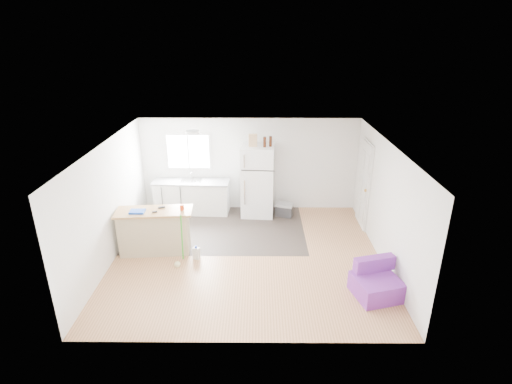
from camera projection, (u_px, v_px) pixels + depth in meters
room at (247, 204)px, 7.91m from camera, size 5.51×5.01×2.41m
vinyl_zone at (218, 229)px, 9.52m from camera, size 4.05×2.50×0.00m
window at (188, 152)px, 10.09m from camera, size 1.18×0.06×0.98m
interior_door at (364, 185)px, 9.40m from camera, size 0.11×0.92×2.10m
ceiling_fixture at (192, 132)px, 8.59m from camera, size 0.30×0.30×0.07m
kitchen_cabinets at (192, 196)px, 10.24m from camera, size 1.95×0.69×1.13m
peninsula at (155, 231)px, 8.36m from camera, size 1.60×0.72×0.96m
refrigerator at (258, 181)px, 9.97m from camera, size 0.85×0.81×1.81m
cooler at (284, 210)px, 10.13m from camera, size 0.51×0.41×0.33m
purple_seat at (376, 283)px, 7.07m from camera, size 0.92×0.90×0.63m
cleaner_jug at (196, 253)px, 8.22m from camera, size 0.16×0.14×0.30m
mop at (179, 256)px, 7.93m from camera, size 0.23×0.33×1.16m
red_cup at (182, 207)px, 8.19m from camera, size 0.09×0.09×0.12m
blue_tray at (137, 212)px, 8.10m from camera, size 0.31×0.23×0.04m
tool_a at (162, 207)px, 8.30m from camera, size 0.15×0.10×0.03m
tool_b at (155, 212)px, 8.09m from camera, size 0.11×0.07×0.03m
cardboard_box at (253, 140)px, 9.53m from camera, size 0.21×0.12×0.30m
bottle_left at (265, 142)px, 9.48m from camera, size 0.08×0.08×0.25m
bottle_right at (271, 141)px, 9.54m from camera, size 0.09×0.09×0.25m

